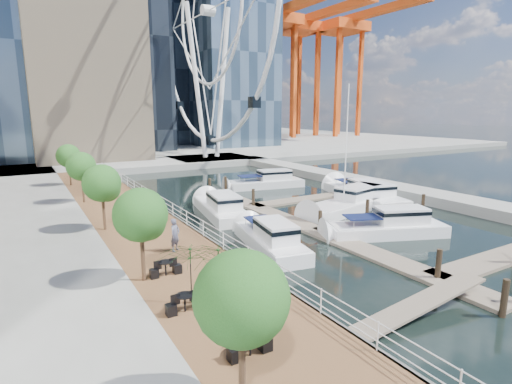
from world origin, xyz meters
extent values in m
plane|color=black|center=(0.00, 0.00, 0.00)|extent=(520.00, 520.00, 0.00)
cube|color=brown|center=(-9.00, 15.00, 0.50)|extent=(6.00, 60.00, 1.00)
cube|color=#595954|center=(-6.00, 15.00, 0.50)|extent=(0.25, 60.00, 1.00)
cube|color=gray|center=(0.00, 102.00, 0.50)|extent=(200.00, 114.00, 1.00)
cube|color=gray|center=(20.00, 20.00, 0.50)|extent=(4.00, 60.00, 1.00)
cube|color=gray|center=(14.00, 52.00, 0.50)|extent=(14.00, 12.00, 1.00)
cube|color=#6D6051|center=(3.00, 10.00, 0.10)|extent=(2.00, 32.00, 0.20)
cube|color=#6D6051|center=(9.00, -2.00, 0.10)|extent=(12.00, 2.00, 0.20)
cube|color=#6D6051|center=(9.00, 8.00, 0.10)|extent=(12.00, 2.00, 0.20)
cube|color=#6D6051|center=(9.00, 18.00, 0.10)|extent=(12.00, 2.00, 0.20)
cylinder|color=white|center=(11.50, 52.00, 14.00)|extent=(0.80, 0.80, 26.00)
cylinder|color=white|center=(16.50, 52.00, 14.00)|extent=(0.80, 0.80, 26.00)
torus|color=white|center=(14.00, 52.00, 26.00)|extent=(0.70, 44.70, 44.70)
cylinder|color=#3F2B1C|center=(-11.40, -6.00, 2.20)|extent=(0.20, 0.20, 2.40)
sphere|color=#265B1E|center=(-11.40, -6.00, 4.30)|extent=(2.60, 2.60, 2.60)
cylinder|color=#3F2B1C|center=(-11.40, 4.00, 2.20)|extent=(0.20, 0.20, 2.40)
sphere|color=#265B1E|center=(-11.40, 4.00, 4.30)|extent=(2.60, 2.60, 2.60)
cylinder|color=#3F2B1C|center=(-11.40, 14.00, 2.20)|extent=(0.20, 0.20, 2.40)
sphere|color=#265B1E|center=(-11.40, 14.00, 4.30)|extent=(2.60, 2.60, 2.60)
cylinder|color=#3F2B1C|center=(-11.40, 24.00, 2.20)|extent=(0.20, 0.20, 2.40)
sphere|color=#265B1E|center=(-11.40, 24.00, 4.30)|extent=(2.60, 2.60, 2.60)
cylinder|color=#3F2B1C|center=(-11.40, 34.00, 2.20)|extent=(0.20, 0.20, 2.40)
sphere|color=#265B1E|center=(-11.40, 34.00, 4.30)|extent=(2.60, 2.60, 2.60)
imported|color=#4F526A|center=(-8.63, 7.26, 1.98)|extent=(0.86, 0.79, 1.96)
imported|color=gray|center=(-8.35, 15.78, 1.87)|extent=(0.97, 1.05, 1.75)
imported|color=#343641|center=(-9.63, 30.70, 1.88)|extent=(1.08, 0.59, 1.75)
imported|color=#0E3410|center=(-9.45, -0.54, 2.38)|extent=(3.63, 3.68, 2.76)
imported|color=#0F3712|center=(-10.29, 0.55, 2.29)|extent=(3.65, 3.68, 2.59)
camera|label=1|loc=(-16.04, -14.55, 9.10)|focal=28.00mm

